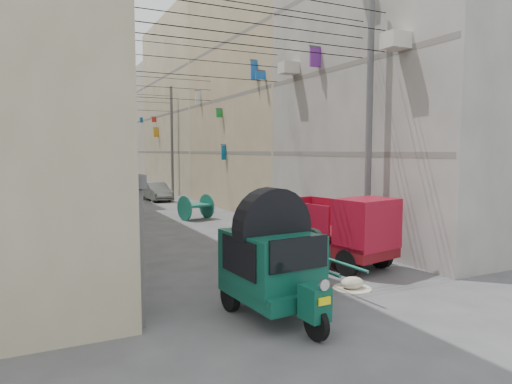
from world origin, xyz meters
TOP-DOWN VIEW (x-y plane):
  - ground at (0.00, 0.00)m, footprint 140.00×140.00m
  - building_row_right at (8.00, 34.13)m, footprint 8.00×62.00m
  - end_cap_building at (0.00, 66.00)m, footprint 22.00×10.00m
  - shutters_left at (-3.92, 10.38)m, footprint 0.18×14.40m
  - signboards at (-0.01, 21.66)m, footprint 8.22×40.52m
  - ac_units at (3.65, 7.67)m, footprint 0.70×6.55m
  - utility_poles at (0.00, 17.00)m, footprint 7.40×22.20m
  - overhead_cables at (0.00, 14.40)m, footprint 7.40×22.52m
  - auto_rickshaw at (-1.42, 2.82)m, footprint 1.75×2.85m
  - tonga_cart at (0.12, 4.62)m, footprint 1.46×3.01m
  - mini_truck at (2.28, 5.41)m, footprint 2.26×3.84m
  - second_cart at (1.33, 15.84)m, footprint 1.63×1.52m
  - feed_sack at (1.15, 3.55)m, footprint 0.58×0.46m
  - horse at (0.62, 7.00)m, footprint 1.03×2.03m
  - distant_car_white at (-1.67, 20.29)m, footprint 2.35×3.85m
  - distant_car_grey at (1.68, 25.18)m, footprint 1.50×3.71m
  - distant_car_green at (-1.69, 34.90)m, footprint 2.14×4.47m

SIDE VIEW (x-z plane):
  - ground at x=0.00m, z-range 0.00..0.00m
  - feed_sack at x=1.15m, z-range 0.00..0.29m
  - distant_car_grey at x=1.68m, z-range 0.00..1.20m
  - distant_car_white at x=-1.67m, z-range 0.00..1.22m
  - distant_car_green at x=-1.69m, z-range 0.00..1.26m
  - second_cart at x=1.33m, z-range 0.04..1.23m
  - tonga_cart at x=0.12m, z-range 0.03..1.36m
  - horse at x=0.62m, z-range 0.00..1.67m
  - mini_truck at x=2.28m, z-range -0.04..1.98m
  - auto_rickshaw at x=-1.42m, z-range 0.18..2.15m
  - shutters_left at x=-3.92m, z-range 0.06..2.93m
  - signboards at x=-0.01m, z-range 0.59..6.27m
  - utility_poles at x=0.00m, z-range 0.00..8.00m
  - building_row_right at x=8.00m, z-range -0.54..13.46m
  - end_cap_building at x=0.00m, z-range 0.00..13.00m
  - overhead_cables at x=0.00m, z-range 6.20..7.33m
  - ac_units at x=3.65m, z-range 5.76..9.11m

